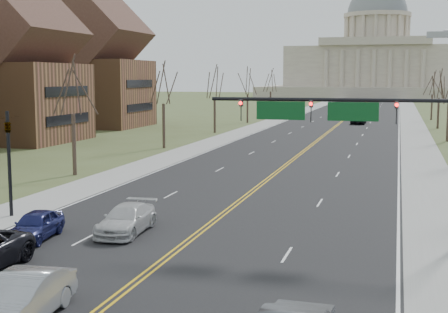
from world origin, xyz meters
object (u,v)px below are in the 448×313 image
Objects in this scene: car_sb_outer_second at (35,225)px; car_sb_inner_second at (126,219)px; signal_mast at (352,122)px; car_sb_inner_lead at (22,299)px; signal_left at (9,152)px; car_far_nb at (359,120)px; car_far_sb at (344,106)px.

car_sb_inner_second is at bearing 24.58° from car_sb_outer_second.
car_sb_inner_second is at bearing -170.63° from signal_mast.
signal_mast is 17.10m from car_sb_inner_lead.
signal_mast is 2.96× the size of car_sb_outer_second.
signal_mast is at bearing -0.00° from signal_left.
car_far_nb is at bearing 82.13° from car_sb_inner_lead.
car_far_sb is at bearing -80.61° from car_far_nb.
signal_mast is at bearing 8.40° from car_sb_outer_second.
car_sb_inner_lead is (9.60, -13.43, -2.91)m from signal_left.
car_sb_inner_lead is at bearing -124.82° from signal_mast.
car_far_sb is (-6.61, 50.26, 0.01)m from car_far_nb.
car_far_nb is 1.22× the size of car_far_sb.
car_sb_inner_second reaches higher than car_sb_outer_second.
signal_left is 1.46× the size of car_sb_outer_second.
car_far_sb reaches higher than car_sb_outer_second.
signal_mast is 2.93× the size of car_far_sb.
car_sb_inner_lead is 1.17× the size of car_sb_outer_second.
signal_left reaches higher than car_sb_inner_second.
car_sb_inner_second is at bearing -88.87° from car_far_sb.
car_sb_inner_lead reaches higher than car_sb_outer_second.
car_far_sb reaches higher than car_far_nb.
car_far_nb is (14.72, 76.60, -3.00)m from signal_left.
car_far_sb is at bearing 86.34° from signal_left.
car_sb_inner_second reaches higher than car_far_nb.
signal_left is 1.19× the size of car_far_nb.
car_far_sb is (-1.50, 140.29, -0.09)m from car_sb_inner_lead.
car_far_nb is (5.11, 90.03, -0.09)m from car_sb_inner_lead.
car_sb_inner_second is 0.97× the size of car_far_nb.
signal_left is at bearing 128.00° from car_sb_outer_second.
car_far_nb is 50.69m from car_far_sb.
signal_left is at bearing 180.00° from signal_mast.
car_sb_inner_second is at bearing -12.83° from signal_left.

